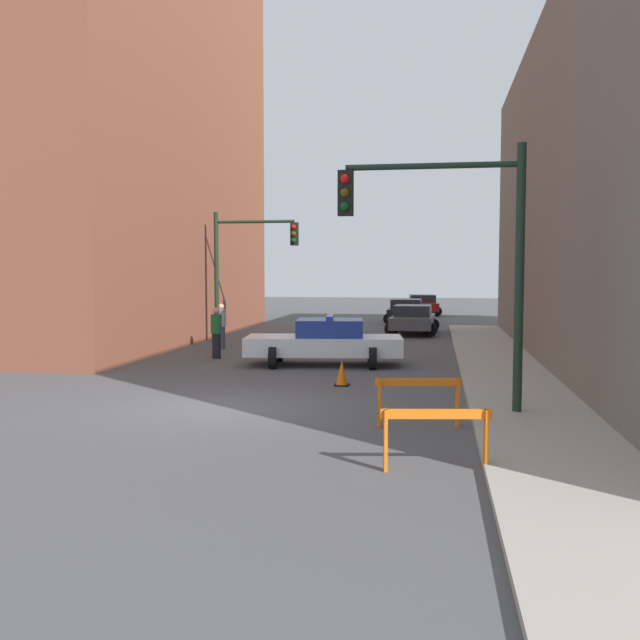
{
  "coord_description": "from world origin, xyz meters",
  "views": [
    {
      "loc": [
        4.28,
        -14.33,
        2.89
      ],
      "look_at": [
        0.9,
        6.66,
        1.39
      ],
      "focal_mm": 40.0,
      "sensor_mm": 36.0,
      "label": 1
    }
  ],
  "objects_px": {
    "parked_car_near": "(413,319)",
    "pedestrian_corner": "(221,325)",
    "barrier_mid": "(419,394)",
    "police_car": "(325,341)",
    "traffic_light_near": "(459,237)",
    "parked_car_far": "(422,305)",
    "traffic_light_far": "(243,257)",
    "barrier_front": "(436,429)",
    "pedestrian_crossing": "(216,332)",
    "parked_car_mid": "(406,311)",
    "traffic_cone": "(342,373)"
  },
  "relations": [
    {
      "from": "parked_car_near",
      "to": "pedestrian_corner",
      "type": "distance_m",
      "value": 9.88
    },
    {
      "from": "pedestrian_corner",
      "to": "barrier_mid",
      "type": "bearing_deg",
      "value": -23.68
    },
    {
      "from": "pedestrian_corner",
      "to": "police_car",
      "type": "bearing_deg",
      "value": -6.35
    },
    {
      "from": "traffic_light_near",
      "to": "parked_car_far",
      "type": "bearing_deg",
      "value": 92.22
    },
    {
      "from": "parked_car_far",
      "to": "traffic_light_near",
      "type": "bearing_deg",
      "value": -92.84
    },
    {
      "from": "traffic_light_far",
      "to": "barrier_front",
      "type": "bearing_deg",
      "value": -66.4
    },
    {
      "from": "parked_car_near",
      "to": "pedestrian_crossing",
      "type": "xyz_separation_m",
      "value": [
        -6.07,
        -9.98,
        0.19
      ]
    },
    {
      "from": "barrier_front",
      "to": "barrier_mid",
      "type": "height_order",
      "value": "same"
    },
    {
      "from": "police_car",
      "to": "barrier_mid",
      "type": "height_order",
      "value": "police_car"
    },
    {
      "from": "police_car",
      "to": "traffic_light_near",
      "type": "bearing_deg",
      "value": -158.43
    },
    {
      "from": "traffic_light_near",
      "to": "parked_car_mid",
      "type": "xyz_separation_m",
      "value": [
        -1.96,
        24.67,
        -2.86
      ]
    },
    {
      "from": "parked_car_far",
      "to": "parked_car_mid",
      "type": "bearing_deg",
      "value": -100.89
    },
    {
      "from": "police_car",
      "to": "barrier_front",
      "type": "height_order",
      "value": "police_car"
    },
    {
      "from": "traffic_light_near",
      "to": "parked_car_far",
      "type": "distance_m",
      "value": 31.93
    },
    {
      "from": "traffic_light_far",
      "to": "police_car",
      "type": "xyz_separation_m",
      "value": [
        4.32,
        -6.43,
        -2.67
      ]
    },
    {
      "from": "parked_car_near",
      "to": "barrier_mid",
      "type": "bearing_deg",
      "value": -85.63
    },
    {
      "from": "parked_car_far",
      "to": "police_car",
      "type": "bearing_deg",
      "value": -100.75
    },
    {
      "from": "parked_car_mid",
      "to": "barrier_mid",
      "type": "distance_m",
      "value": 25.87
    },
    {
      "from": "barrier_front",
      "to": "traffic_cone",
      "type": "bearing_deg",
      "value": 107.58
    },
    {
      "from": "traffic_light_far",
      "to": "barrier_front",
      "type": "distance_m",
      "value": 19.24
    },
    {
      "from": "traffic_light_near",
      "to": "barrier_mid",
      "type": "xyz_separation_m",
      "value": [
        -0.72,
        -1.17,
        -2.91
      ]
    },
    {
      "from": "parked_car_mid",
      "to": "barrier_mid",
      "type": "height_order",
      "value": "parked_car_mid"
    },
    {
      "from": "traffic_light_near",
      "to": "barrier_front",
      "type": "xyz_separation_m",
      "value": [
        -0.41,
        -4.05,
        -2.91
      ]
    },
    {
      "from": "police_car",
      "to": "barrier_front",
      "type": "xyz_separation_m",
      "value": [
        3.3,
        -11.02,
        -0.11
      ]
    },
    {
      "from": "traffic_cone",
      "to": "traffic_light_near",
      "type": "bearing_deg",
      "value": -49.97
    },
    {
      "from": "traffic_light_far",
      "to": "traffic_cone",
      "type": "xyz_separation_m",
      "value": [
        5.31,
        -10.16,
        -3.08
      ]
    },
    {
      "from": "police_car",
      "to": "traffic_cone",
      "type": "distance_m",
      "value": 3.88
    },
    {
      "from": "parked_car_far",
      "to": "barrier_mid",
      "type": "relative_size",
      "value": 2.8
    },
    {
      "from": "barrier_mid",
      "to": "traffic_cone",
      "type": "xyz_separation_m",
      "value": [
        -2.0,
        4.41,
        -0.3
      ]
    },
    {
      "from": "traffic_cone",
      "to": "barrier_front",
      "type": "bearing_deg",
      "value": -72.42
    },
    {
      "from": "parked_car_near",
      "to": "traffic_cone",
      "type": "relative_size",
      "value": 6.66
    },
    {
      "from": "barrier_front",
      "to": "pedestrian_crossing",
      "type": "bearing_deg",
      "value": 120.27
    },
    {
      "from": "parked_car_mid",
      "to": "barrier_mid",
      "type": "relative_size",
      "value": 2.73
    },
    {
      "from": "parked_car_near",
      "to": "parked_car_far",
      "type": "bearing_deg",
      "value": 91.62
    },
    {
      "from": "barrier_front",
      "to": "barrier_mid",
      "type": "xyz_separation_m",
      "value": [
        -0.31,
        2.88,
        0.0
      ]
    },
    {
      "from": "traffic_light_far",
      "to": "parked_car_mid",
      "type": "height_order",
      "value": "traffic_light_far"
    },
    {
      "from": "traffic_light_near",
      "to": "traffic_light_far",
      "type": "bearing_deg",
      "value": 120.94
    },
    {
      "from": "parked_car_far",
      "to": "traffic_cone",
      "type": "bearing_deg",
      "value": -98.04
    },
    {
      "from": "traffic_light_far",
      "to": "parked_car_far",
      "type": "relative_size",
      "value": 1.17
    },
    {
      "from": "parked_car_near",
      "to": "parked_car_far",
      "type": "distance_m",
      "value": 13.75
    },
    {
      "from": "pedestrian_crossing",
      "to": "pedestrian_corner",
      "type": "height_order",
      "value": "same"
    },
    {
      "from": "traffic_light_far",
      "to": "parked_car_near",
      "type": "height_order",
      "value": "traffic_light_far"
    },
    {
      "from": "traffic_light_far",
      "to": "pedestrian_crossing",
      "type": "distance_m",
      "value": 5.94
    },
    {
      "from": "pedestrian_crossing",
      "to": "traffic_cone",
      "type": "height_order",
      "value": "pedestrian_crossing"
    },
    {
      "from": "barrier_front",
      "to": "parked_car_mid",
      "type": "bearing_deg",
      "value": 93.09
    },
    {
      "from": "barrier_front",
      "to": "barrier_mid",
      "type": "distance_m",
      "value": 2.89
    },
    {
      "from": "parked_car_mid",
      "to": "parked_car_far",
      "type": "bearing_deg",
      "value": 85.2
    },
    {
      "from": "police_car",
      "to": "traffic_cone",
      "type": "height_order",
      "value": "police_car"
    },
    {
      "from": "parked_car_far",
      "to": "traffic_light_far",
      "type": "bearing_deg",
      "value": -115.36
    },
    {
      "from": "barrier_mid",
      "to": "traffic_light_near",
      "type": "bearing_deg",
      "value": 58.42
    }
  ]
}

